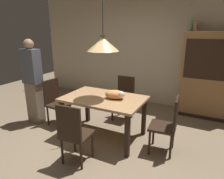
{
  "coord_description": "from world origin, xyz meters",
  "views": [
    {
      "loc": [
        1.55,
        -2.4,
        1.91
      ],
      "look_at": [
        -0.04,
        0.69,
        0.85
      ],
      "focal_mm": 32.36,
      "sensor_mm": 36.0,
      "label": 1
    }
  ],
  "objects": [
    {
      "name": "cat_sleeping",
      "position": [
        0.11,
        0.53,
        0.83
      ],
      "size": [
        0.4,
        0.29,
        0.16
      ],
      "color": "#E59951",
      "rests_on": "dining_table"
    },
    {
      "name": "pendant_lamp",
      "position": [
        -0.1,
        0.49,
        1.66
      ],
      "size": [
        0.52,
        0.52,
        1.3
      ],
      "color": "#E5B775"
    },
    {
      "name": "chair_left_side",
      "position": [
        -1.23,
        0.5,
        0.51
      ],
      "size": [
        0.43,
        0.43,
        0.93
      ],
      "color": "black",
      "rests_on": "ground"
    },
    {
      "name": "hutch_bookcase",
      "position": [
        1.45,
        2.32,
        0.89
      ],
      "size": [
        1.12,
        0.45,
        1.85
      ],
      "color": "olive",
      "rests_on": "ground"
    },
    {
      "name": "book_brown_thick",
      "position": [
        1.07,
        2.32,
        1.96
      ],
      "size": [
        0.06,
        0.24,
        0.22
      ],
      "primitive_type": "cube",
      "color": "brown",
      "rests_on": "hutch_bookcase"
    },
    {
      "name": "person_standing",
      "position": [
        -1.66,
        0.36,
        0.87
      ],
      "size": [
        0.36,
        0.22,
        1.72
      ],
      "color": "#84705B",
      "rests_on": "ground"
    },
    {
      "name": "chair_near_front",
      "position": [
        -0.09,
        -0.39,
        0.51
      ],
      "size": [
        0.43,
        0.43,
        0.93
      ],
      "color": "black",
      "rests_on": "ground"
    },
    {
      "name": "ground",
      "position": [
        0.0,
        0.0,
        0.0
      ],
      "size": [
        10.0,
        10.0,
        0.0
      ],
      "primitive_type": "plane",
      "color": "#847056"
    },
    {
      "name": "back_wall",
      "position": [
        0.0,
        2.65,
        1.45
      ],
      "size": [
        6.4,
        0.1,
        2.9
      ],
      "primitive_type": "cube",
      "color": "beige",
      "rests_on": "ground"
    },
    {
      "name": "chair_right_side",
      "position": [
        1.03,
        0.5,
        0.51
      ],
      "size": [
        0.43,
        0.43,
        0.93
      ],
      "color": "black",
      "rests_on": "ground"
    },
    {
      "name": "chair_far_back",
      "position": [
        -0.1,
        1.37,
        0.51
      ],
      "size": [
        0.4,
        0.4,
        0.93
      ],
      "color": "black",
      "rests_on": "ground"
    },
    {
      "name": "dining_table",
      "position": [
        -0.1,
        0.49,
        0.65
      ],
      "size": [
        1.4,
        0.9,
        0.75
      ],
      "color": "tan",
      "rests_on": "ground"
    },
    {
      "name": "book_green_slim",
      "position": [
        1.01,
        2.32,
        1.98
      ],
      "size": [
        0.03,
        0.2,
        0.26
      ],
      "primitive_type": "cube",
      "color": "#427A4C",
      "rests_on": "hutch_bookcase"
    }
  ]
}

